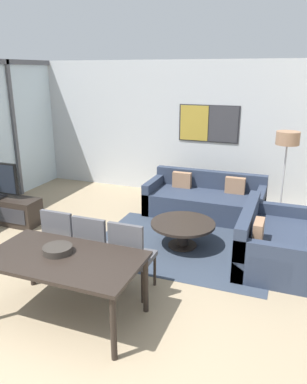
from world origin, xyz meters
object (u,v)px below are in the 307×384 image
object	(u,v)px
fruit_bowl	(58,249)
sofa_side	(270,243)
dining_table	(64,263)
floor_lamp	(287,145)
dining_chair_right	(130,254)
sofa_main	(205,200)
dining_chair_left	(64,240)
dining_chair_centre	(95,247)
coffee_table	(183,228)

from	to	relation	value
fruit_bowl	sofa_side	bearing A→B (deg)	45.00
sofa_side	dining_table	size ratio (longest dim) A/B	0.99
floor_lamp	fruit_bowl	bearing A→B (deg)	-121.00
dining_table	floor_lamp	xyz separation A→B (m)	(2.02, 3.61, 0.75)
sofa_side	dining_table	distance (m)	2.93
sofa_side	dining_chair_right	size ratio (longest dim) A/B	1.71
sofa_main	fruit_bowl	bearing A→B (deg)	-102.65
dining_chair_left	sofa_side	bearing A→B (deg)	30.45
dining_table	dining_chair_centre	bearing A→B (deg)	90.00
sofa_side	coffee_table	xyz separation A→B (m)	(-1.28, -0.02, 0.04)
fruit_bowl	dining_chair_centre	bearing A→B (deg)	79.81
dining_chair_centre	fruit_bowl	world-z (taller)	dining_chair_centre
dining_table	floor_lamp	size ratio (longest dim) A/B	1.02
coffee_table	dining_chair_right	size ratio (longest dim) A/B	1.02
sofa_side	dining_chair_centre	distance (m)	2.47
dining_table	dining_chair_right	size ratio (longest dim) A/B	1.73
dining_chair_left	fruit_bowl	world-z (taller)	dining_chair_left
sofa_side	coffee_table	world-z (taller)	sofa_side
dining_chair_centre	floor_lamp	world-z (taller)	floor_lamp
floor_lamp	dining_chair_centre	bearing A→B (deg)	-124.46
sofa_side	dining_chair_right	xyz separation A→B (m)	(-1.49, -1.49, 0.28)
sofa_side	dining_table	bearing A→B (deg)	137.38
floor_lamp	sofa_side	bearing A→B (deg)	-92.23
floor_lamp	dining_table	bearing A→B (deg)	-119.27
fruit_bowl	dining_chair_right	bearing A→B (deg)	45.09
sofa_side	dining_chair_left	distance (m)	2.85
dining_chair_centre	dining_table	bearing A→B (deg)	-90.00
sofa_main	coffee_table	distance (m)	1.49
sofa_main	dining_chair_centre	size ratio (longest dim) A/B	2.22
sofa_main	dining_chair_right	bearing A→B (deg)	-94.08
dining_chair_left	coffee_table	bearing A→B (deg)	50.60
sofa_side	dining_chair_left	size ratio (longest dim) A/B	1.71
dining_chair_centre	floor_lamp	xyz separation A→B (m)	(2.02, 2.95, 0.87)
floor_lamp	dining_chair_left	bearing A→B (deg)	-130.68
coffee_table	dining_table	size ratio (longest dim) A/B	0.59
sofa_side	dining_chair_centre	world-z (taller)	dining_chair_centre
dining_chair_right	coffee_table	bearing A→B (deg)	81.82
dining_table	dining_chair_left	distance (m)	0.86
sofa_side	dining_chair_centre	size ratio (longest dim) A/B	1.71
coffee_table	dining_chair_centre	world-z (taller)	dining_chair_centre
dining_chair_right	floor_lamp	world-z (taller)	floor_lamp
dining_chair_left	dining_chair_centre	size ratio (longest dim) A/B	1.00
dining_table	dining_chair_right	xyz separation A→B (m)	(0.48, 0.65, -0.12)
coffee_table	fruit_bowl	distance (m)	2.25
sofa_main	fruit_bowl	distance (m)	3.67
coffee_table	sofa_side	bearing A→B (deg)	0.85
sofa_side	dining_chair_centre	bearing A→B (deg)	126.88
dining_chair_left	fruit_bowl	size ratio (longest dim) A/B	3.05
sofa_main	floor_lamp	world-z (taller)	floor_lamp
sofa_main	coffee_table	size ratio (longest dim) A/B	2.18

